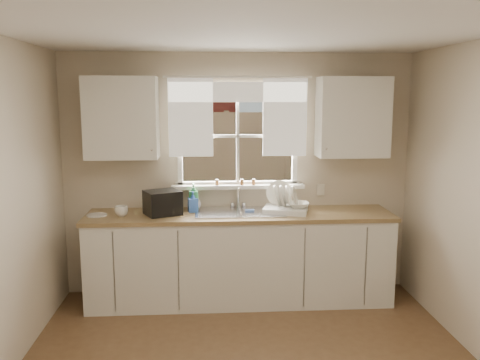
{
  "coord_description": "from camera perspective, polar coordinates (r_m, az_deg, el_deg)",
  "views": [
    {
      "loc": [
        -0.32,
        -3.23,
        2.07
      ],
      "look_at": [
        0.0,
        1.65,
        1.25
      ],
      "focal_mm": 38.0,
      "sensor_mm": 36.0,
      "label": 1
    }
  ],
  "objects": [
    {
      "name": "bowl",
      "position": [
        5.07,
        6.53,
        -2.8
      ],
      "size": [
        0.23,
        0.23,
        0.05
      ],
      "primitive_type": "imported",
      "rotation": [
        0.0,
        0.0,
        -0.07
      ],
      "color": "white",
      "rests_on": "dish_rack"
    },
    {
      "name": "dish_rack",
      "position": [
        5.1,
        5.1,
        -2.82
      ],
      "size": [
        0.49,
        0.42,
        0.3
      ],
      "color": "white",
      "rests_on": "countertop"
    },
    {
      "name": "soap_bottle_b",
      "position": [
        5.11,
        -5.31,
        -2.43
      ],
      "size": [
        0.11,
        0.11,
        0.21
      ],
      "primitive_type": "imported",
      "rotation": [
        0.0,
        0.0,
        0.18
      ],
      "color": "blue",
      "rests_on": "countertop"
    },
    {
      "name": "ceiling",
      "position": [
        3.28,
        1.97,
        17.08
      ],
      "size": [
        3.6,
        4.0,
        0.02
      ],
      "primitive_type": "cube",
      "color": "silver",
      "rests_on": "room_walls"
    },
    {
      "name": "base_cabinets",
      "position": [
        5.19,
        -0.02,
        -8.86
      ],
      "size": [
        3.0,
        0.62,
        0.87
      ],
      "primitive_type": "cube",
      "color": "silver",
      "rests_on": "ground"
    },
    {
      "name": "soap_bottle_c",
      "position": [
        5.19,
        -5.22,
        -2.4
      ],
      "size": [
        0.16,
        0.16,
        0.18
      ],
      "primitive_type": "imported",
      "rotation": [
        0.0,
        0.0,
        -0.1
      ],
      "color": "beige",
      "rests_on": "countertop"
    },
    {
      "name": "backyard",
      "position": [
        11.77,
        0.68,
        16.27
      ],
      "size": [
        20.0,
        10.0,
        6.13
      ],
      "color": "#335421",
      "rests_on": "ground"
    },
    {
      "name": "sill_jars",
      "position": [
        5.26,
        -0.28,
        -0.23
      ],
      "size": [
        0.42,
        0.04,
        0.06
      ],
      "color": "brown",
      "rests_on": "window"
    },
    {
      "name": "upper_cabinet_left",
      "position": [
        5.13,
        -13.15,
        6.81
      ],
      "size": [
        0.7,
        0.33,
        0.8
      ],
      "primitive_type": "cube",
      "color": "silver",
      "rests_on": "room_walls"
    },
    {
      "name": "countertop",
      "position": [
        5.06,
        -0.02,
        -3.97
      ],
      "size": [
        3.04,
        0.65,
        0.04
      ],
      "primitive_type": "cube",
      "color": "olive",
      "rests_on": "base_cabinets"
    },
    {
      "name": "saucer",
      "position": [
        5.15,
        -15.8,
        -3.81
      ],
      "size": [
        0.2,
        0.2,
        0.01
      ],
      "primitive_type": "cylinder",
      "color": "beige",
      "rests_on": "countertop"
    },
    {
      "name": "upper_cabinet_right",
      "position": [
        5.27,
        12.54,
        6.9
      ],
      "size": [
        0.7,
        0.33,
        0.8
      ],
      "primitive_type": "cube",
      "color": "silver",
      "rests_on": "room_walls"
    },
    {
      "name": "curtains",
      "position": [
        5.19,
        -0.22,
        8.01
      ],
      "size": [
        1.5,
        0.03,
        0.81
      ],
      "color": "white",
      "rests_on": "room_walls"
    },
    {
      "name": "cup",
      "position": [
        5.05,
        -13.18,
        -3.43
      ],
      "size": [
        0.17,
        0.17,
        0.1
      ],
      "primitive_type": "imported",
      "rotation": [
        0.0,
        0.0,
        0.39
      ],
      "color": "white",
      "rests_on": "countertop"
    },
    {
      "name": "soap_bottle_a",
      "position": [
        5.16,
        -5.23,
        -1.92
      ],
      "size": [
        0.11,
        0.11,
        0.28
      ],
      "primitive_type": "imported",
      "rotation": [
        0.0,
        0.0,
        0.04
      ],
      "color": "#2E8E46",
      "rests_on": "countertop"
    },
    {
      "name": "window",
      "position": [
        5.28,
        -0.25,
        3.15
      ],
      "size": [
        1.38,
        0.16,
        1.06
      ],
      "color": "white",
      "rests_on": "room_walls"
    },
    {
      "name": "room_walls",
      "position": [
        3.29,
        1.96,
        -5.13
      ],
      "size": [
        3.62,
        4.02,
        2.5
      ],
      "color": "beige",
      "rests_on": "ground"
    },
    {
      "name": "sink",
      "position": [
        5.1,
        -0.05,
        -4.45
      ],
      "size": [
        0.88,
        0.52,
        0.4
      ],
      "color": "#B7B7BC",
      "rests_on": "countertop"
    },
    {
      "name": "black_appliance",
      "position": [
        5.04,
        -8.69,
        -2.52
      ],
      "size": [
        0.41,
        0.39,
        0.24
      ],
      "primitive_type": "cube",
      "rotation": [
        0.0,
        0.0,
        0.43
      ],
      "color": "black",
      "rests_on": "countertop"
    },
    {
      "name": "wall_outlet",
      "position": [
        5.44,
        9.05,
        -1.09
      ],
      "size": [
        0.08,
        0.01,
        0.12
      ],
      "primitive_type": "cube",
      "color": "beige",
      "rests_on": "room_walls"
    }
  ]
}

